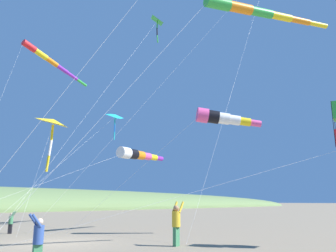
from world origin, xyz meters
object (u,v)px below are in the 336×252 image
kite_windsock_long_streamer_right (137,155)px  kite_delta_striped_overhead (115,117)px  kite_windsock_rainbow_low_near (220,118)px  kite_windsock_red_high_left (254,11)px  kite_delta_black_fish_shape (53,123)px  kite_delta_blue_topmost (158,21)px  person_adult_flyer (176,222)px  kite_windsock_small_distant (48,59)px  person_child_grey_jacket (38,238)px  person_child_green_jacket (11,221)px

kite_windsock_long_streamer_right → kite_delta_striped_overhead: 7.46m
kite_windsock_rainbow_low_near → kite_windsock_red_high_left: size_ratio=0.61×
kite_delta_black_fish_shape → kite_delta_blue_topmost: bearing=86.2°
kite_delta_striped_overhead → person_adult_flyer: bearing=-24.1°
kite_windsock_long_streamer_right → kite_windsock_small_distant: (-9.53, -2.12, 8.80)m
person_adult_flyer → person_child_grey_jacket: person_adult_flyer is taller
kite_windsock_red_high_left → kite_delta_striped_overhead: kite_windsock_red_high_left is taller
kite_windsock_rainbow_low_near → kite_delta_black_fish_shape: bearing=-144.1°
kite_windsock_long_streamer_right → kite_windsock_red_high_left: bearing=-10.8°
kite_windsock_long_streamer_right → kite_delta_blue_topmost: kite_delta_blue_topmost is taller
person_child_green_jacket → person_child_grey_jacket: size_ratio=0.85×
kite_windsock_small_distant → kite_delta_striped_overhead: kite_windsock_small_distant is taller
kite_delta_blue_topmost → kite_delta_striped_overhead: bearing=-162.5°
person_adult_flyer → kite_windsock_long_streamer_right: 8.49m
kite_windsock_small_distant → kite_delta_blue_topmost: bearing=37.1°
person_child_grey_jacket → kite_windsock_rainbow_low_near: kite_windsock_rainbow_low_near is taller
kite_delta_black_fish_shape → kite_windsock_rainbow_low_near: kite_windsock_rainbow_low_near is taller
kite_windsock_small_distant → kite_windsock_red_high_left: (19.57, 0.20, -3.93)m
kite_windsock_red_high_left → kite_delta_black_fish_shape: bearing=-168.7°
kite_windsock_rainbow_low_near → kite_delta_blue_topmost: size_ratio=0.47×
kite_delta_black_fish_shape → kite_windsock_red_high_left: bearing=11.3°
kite_windsock_rainbow_low_near → person_child_green_jacket: bearing=-138.4°
kite_windsock_rainbow_low_near → kite_windsock_red_high_left: kite_windsock_red_high_left is taller
person_child_green_jacket → kite_delta_striped_overhead: kite_delta_striped_overhead is taller
person_adult_flyer → kite_windsock_rainbow_low_near: 7.30m
kite_windsock_long_streamer_right → kite_delta_blue_topmost: (-2.08, 3.52, 11.51)m
person_adult_flyer → kite_delta_striped_overhead: (-12.76, 5.72, 7.60)m
kite_windsock_small_distant → kite_windsock_red_high_left: 19.96m
kite_delta_black_fish_shape → kite_delta_striped_overhead: (-3.29, 6.77, 2.18)m
kite_windsock_red_high_left → person_child_green_jacket: bearing=-161.9°
kite_delta_black_fish_shape → kite_windsock_rainbow_low_near: (8.14, 5.88, -0.11)m
person_child_green_jacket → kite_windsock_long_streamer_right: 7.99m
kite_windsock_small_distant → person_adult_flyer: bearing=-4.4°
kite_windsock_rainbow_low_near → kite_windsock_small_distant: 17.05m
person_adult_flyer → kite_windsock_rainbow_low_near: (-1.33, 4.83, 5.31)m
person_child_green_jacket → kite_delta_striped_overhead: (-2.79, 8.54, 7.89)m
person_adult_flyer → kite_windsock_red_high_left: kite_windsock_red_high_left is taller
kite_windsock_long_streamer_right → person_child_green_jacket: bearing=-116.5°
kite_delta_black_fish_shape → kite_windsock_red_high_left: 13.26m
kite_delta_blue_topmost → kite_windsock_small_distant: 9.74m
kite_windsock_long_streamer_right → kite_delta_blue_topmost: bearing=120.5°
kite_delta_black_fish_shape → kite_delta_striped_overhead: 7.84m
kite_delta_black_fish_shape → kite_windsock_rainbow_low_near: bearing=35.9°
kite_windsock_red_high_left → kite_delta_striped_overhead: (-15.93, 4.24, -0.92)m
person_child_green_jacket → person_child_grey_jacket: (10.51, -3.02, 0.12)m
kite_windsock_rainbow_low_near → kite_windsock_small_distant: kite_windsock_small_distant is taller
kite_windsock_long_streamer_right → kite_delta_blue_topmost: size_ratio=0.93×
kite_delta_blue_topmost → kite_windsock_red_high_left: kite_delta_blue_topmost is taller
kite_windsock_red_high_left → kite_windsock_small_distant: bearing=-179.4°
person_child_grey_jacket → kite_windsock_long_streamer_right: (-7.41, 9.24, 3.83)m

